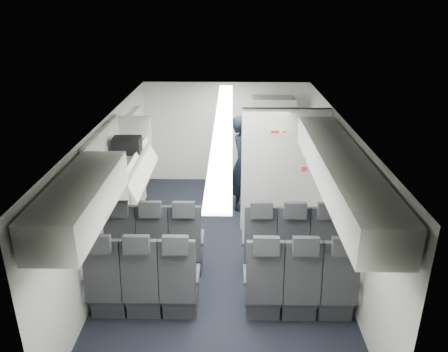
{
  "coord_description": "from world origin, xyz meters",
  "views": [
    {
      "loc": [
        0.12,
        -5.93,
        3.75
      ],
      "look_at": [
        0.0,
        0.4,
        1.15
      ],
      "focal_mm": 35.0,
      "sensor_mm": 36.0,
      "label": 1
    }
  ],
  "objects_px": {
    "seat_row_front": "(223,249)",
    "galley_unit": "(272,143)",
    "boarding_door": "(136,161)",
    "flight_attendant": "(243,163)",
    "seat_row_mid": "(221,287)",
    "carry_on_bag": "(127,145)"
  },
  "relations": [
    {
      "from": "galley_unit",
      "to": "flight_attendant",
      "type": "height_order",
      "value": "galley_unit"
    },
    {
      "from": "seat_row_front",
      "to": "carry_on_bag",
      "type": "height_order",
      "value": "carry_on_bag"
    },
    {
      "from": "seat_row_mid",
      "to": "flight_attendant",
      "type": "height_order",
      "value": "flight_attendant"
    },
    {
      "from": "seat_row_front",
      "to": "boarding_door",
      "type": "relative_size",
      "value": 1.79
    },
    {
      "from": "seat_row_front",
      "to": "flight_attendant",
      "type": "bearing_deg",
      "value": 81.4
    },
    {
      "from": "flight_attendant",
      "to": "galley_unit",
      "type": "bearing_deg",
      "value": -13.32
    },
    {
      "from": "seat_row_mid",
      "to": "carry_on_bag",
      "type": "height_order",
      "value": "carry_on_bag"
    },
    {
      "from": "galley_unit",
      "to": "boarding_door",
      "type": "height_order",
      "value": "galley_unit"
    },
    {
      "from": "flight_attendant",
      "to": "carry_on_bag",
      "type": "distance_m",
      "value": 2.55
    },
    {
      "from": "seat_row_mid",
      "to": "boarding_door",
      "type": "relative_size",
      "value": 1.79
    },
    {
      "from": "seat_row_front",
      "to": "galley_unit",
      "type": "distance_m",
      "value": 3.43
    },
    {
      "from": "galley_unit",
      "to": "boarding_door",
      "type": "relative_size",
      "value": 1.02
    },
    {
      "from": "seat_row_mid",
      "to": "carry_on_bag",
      "type": "bearing_deg",
      "value": 134.45
    },
    {
      "from": "flight_attendant",
      "to": "carry_on_bag",
      "type": "bearing_deg",
      "value": 151.06
    },
    {
      "from": "boarding_door",
      "to": "seat_row_mid",
      "type": "bearing_deg",
      "value": -61.23
    },
    {
      "from": "boarding_door",
      "to": "flight_attendant",
      "type": "relative_size",
      "value": 1.03
    },
    {
      "from": "galley_unit",
      "to": "flight_attendant",
      "type": "relative_size",
      "value": 1.06
    },
    {
      "from": "carry_on_bag",
      "to": "seat_row_front",
      "type": "bearing_deg",
      "value": -21.62
    },
    {
      "from": "galley_unit",
      "to": "carry_on_bag",
      "type": "relative_size",
      "value": 4.84
    },
    {
      "from": "seat_row_front",
      "to": "galley_unit",
      "type": "height_order",
      "value": "galley_unit"
    },
    {
      "from": "seat_row_mid",
      "to": "seat_row_front",
      "type": "bearing_deg",
      "value": 90.0
    },
    {
      "from": "flight_attendant",
      "to": "carry_on_bag",
      "type": "relative_size",
      "value": 4.58
    }
  ]
}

